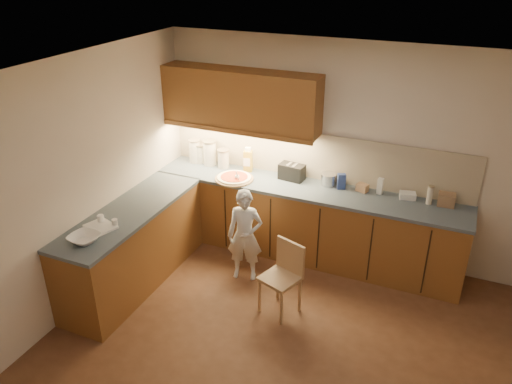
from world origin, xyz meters
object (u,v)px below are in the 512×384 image
child (245,236)px  wooden_chair (284,272)px  pizza_on_board (234,178)px  oil_jug (248,160)px  toaster (292,172)px

child → wooden_chair: (0.61, -0.36, -0.10)m
child → wooden_chair: size_ratio=1.40×
pizza_on_board → oil_jug: (0.05, 0.31, 0.12)m
oil_jug → wooden_chair: bearing=-52.3°
pizza_on_board → child: size_ratio=0.43×
wooden_chair → toaster: bearing=126.3°
pizza_on_board → child: bearing=-55.2°
wooden_chair → toaster: 1.42m
child → wooden_chair: bearing=-45.5°
oil_jug → pizza_on_board: bearing=-98.8°
pizza_on_board → child: (0.41, -0.59, -0.39)m
pizza_on_board → oil_jug: size_ratio=1.48×
child → toaster: toaster is taller
wooden_chair → toaster: size_ratio=2.45×
pizza_on_board → wooden_chair: 1.48m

